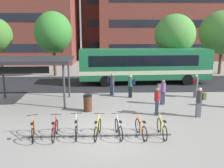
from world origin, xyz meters
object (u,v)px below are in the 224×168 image
transit_shelter (30,61)px  commuter_grey_pack_0 (162,90)px  trash_bin (88,103)px  street_tree_1 (53,32)px  parked_bicycle_red_1 (55,130)px  commuter_navy_pack_4 (112,83)px  city_bus (145,64)px  parked_bicycle_yellow_3 (98,129)px  parked_bicycle_orange_0 (33,131)px  parked_bicycle_yellow_6 (162,128)px  parked_bicycle_silver_2 (76,129)px  parked_bicycle_silver_4 (119,129)px  street_tree_2 (223,33)px  street_tree_3 (175,35)px  parked_bicycle_orange_5 (141,129)px  commuter_maroon_pack_1 (157,99)px  commuter_maroon_pack_3 (196,84)px  commuter_olive_pack_5 (200,100)px  commuter_navy_pack_6 (131,84)px

transit_shelter → commuter_grey_pack_0: 9.05m
commuter_grey_pack_0 → trash_bin: size_ratio=1.64×
street_tree_1 → commuter_grey_pack_0: bearing=-49.5°
trash_bin → parked_bicycle_red_1: bearing=-108.1°
commuter_grey_pack_0 → commuter_navy_pack_4: bearing=140.8°
city_bus → parked_bicycle_yellow_3: (-4.10, -11.96, -1.39)m
parked_bicycle_orange_0 → transit_shelter: transit_shelter is taller
parked_bicycle_yellow_6 → transit_shelter: (-7.67, 5.70, 2.49)m
parked_bicycle_silver_2 → parked_bicycle_silver_4: (1.99, -0.06, 0.00)m
street_tree_2 → street_tree_3: (-5.92, -2.05, -0.19)m
city_bus → parked_bicycle_orange_5: (-2.07, -11.98, -1.39)m
city_bus → transit_shelter: city_bus is taller
commuter_navy_pack_4 → trash_bin: (-1.57, -3.87, -0.45)m
transit_shelter → commuter_navy_pack_4: size_ratio=3.36×
parked_bicycle_yellow_6 → parked_bicycle_silver_4: bearing=86.8°
parked_bicycle_silver_4 → street_tree_3: bearing=-32.3°
parked_bicycle_silver_2 → commuter_maroon_pack_1: bearing=-60.9°
city_bus → street_tree_2: bearing=24.4°
parked_bicycle_yellow_3 → commuter_maroon_pack_3: size_ratio=0.99×
street_tree_2 → street_tree_3: size_ratio=1.08×
parked_bicycle_yellow_3 → commuter_navy_pack_4: 7.75m
trash_bin → street_tree_2: size_ratio=0.15×
parked_bicycle_orange_5 → street_tree_1: street_tree_1 is taller
transit_shelter → commuter_olive_pack_5: 11.02m
parked_bicycle_orange_0 → parked_bicycle_yellow_3: (2.98, 0.10, 0.00)m
commuter_grey_pack_0 → commuter_navy_pack_4: size_ratio=1.01×
street_tree_3 → trash_bin: bearing=-126.8°
parked_bicycle_silver_4 → street_tree_1: size_ratio=0.25×
transit_shelter → commuter_maroon_pack_3: size_ratio=3.23×
street_tree_1 → street_tree_3: (12.62, -1.18, -0.23)m
commuter_maroon_pack_1 → street_tree_1: size_ratio=0.24×
parked_bicycle_yellow_3 → street_tree_2: bearing=-29.7°
parked_bicycle_orange_5 → transit_shelter: (-6.68, 5.74, 2.49)m
parked_bicycle_silver_2 → commuter_navy_pack_6: commuter_navy_pack_6 is taller
commuter_grey_pack_0 → commuter_maroon_pack_3: bearing=29.3°
street_tree_2 → parked_bicycle_yellow_6: bearing=-121.7°
parked_bicycle_silver_2 → commuter_grey_pack_0: (5.19, 5.01, 0.59)m
commuter_maroon_pack_1 → trash_bin: size_ratio=1.61×
street_tree_1 → street_tree_2: 18.56m
city_bus → parked_bicycle_silver_2: 12.99m
parked_bicycle_orange_5 → commuter_grey_pack_0: commuter_grey_pack_0 is taller
parked_bicycle_orange_5 → parked_bicycle_yellow_6: size_ratio=0.99×
commuter_navy_pack_4 → street_tree_2: bearing=62.2°
commuter_maroon_pack_1 → commuter_maroon_pack_3: (3.64, 3.79, 0.04)m
city_bus → parked_bicycle_orange_0: 14.05m
trash_bin → parked_bicycle_silver_2: bearing=-94.4°
parked_bicycle_red_1 → parked_bicycle_yellow_3: bearing=-90.9°
city_bus → parked_bicycle_orange_5: bearing=-103.1°
commuter_grey_pack_0 → commuter_navy_pack_4: 4.21m
commuter_maroon_pack_3 → transit_shelter: bearing=129.0°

